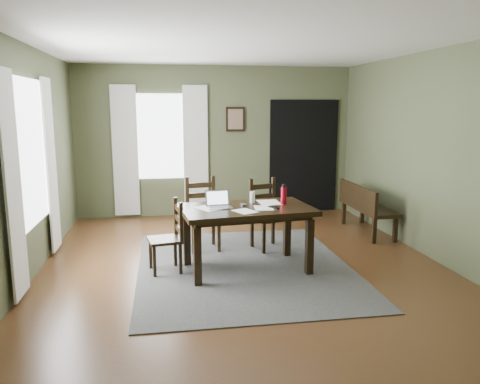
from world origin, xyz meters
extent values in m
cube|color=#492C16|center=(0.00, 0.00, -0.01)|extent=(5.00, 6.00, 0.01)
cube|color=#4B5336|center=(0.00, 3.00, 1.35)|extent=(5.00, 0.02, 2.70)
cube|color=#4B5336|center=(0.00, -3.00, 1.35)|extent=(5.00, 0.02, 2.70)
cube|color=#4B5336|center=(-2.50, 0.00, 1.35)|extent=(0.02, 6.00, 2.70)
cube|color=#4B5336|center=(2.50, 0.00, 1.35)|extent=(0.02, 6.00, 2.70)
cube|color=white|center=(0.00, 0.00, 2.70)|extent=(5.00, 6.00, 0.02)
cube|color=#3C3C3C|center=(0.00, 0.00, 0.01)|extent=(2.60, 3.20, 0.01)
cube|color=black|center=(0.01, -0.10, 0.76)|extent=(1.64, 1.10, 0.06)
cube|color=black|center=(0.01, -0.10, 0.70)|extent=(1.46, 0.91, 0.05)
cube|color=black|center=(-0.61, -0.53, 0.34)|extent=(0.09, 0.09, 0.66)
cube|color=black|center=(-0.69, 0.19, 0.34)|extent=(0.09, 0.09, 0.66)
cube|color=black|center=(0.72, -0.38, 0.34)|extent=(0.09, 0.09, 0.66)
cube|color=black|center=(0.64, 0.34, 0.34)|extent=(0.09, 0.09, 0.66)
cube|color=black|center=(-0.97, -0.02, 0.40)|extent=(0.44, 0.44, 0.04)
cube|color=black|center=(-1.15, 0.10, 0.20)|extent=(0.04, 0.04, 0.37)
cube|color=black|center=(-0.84, 0.16, 0.20)|extent=(0.04, 0.04, 0.37)
cube|color=black|center=(-1.09, -0.20, 0.20)|extent=(0.04, 0.04, 0.37)
cube|color=black|center=(-0.79, -0.15, 0.20)|extent=(0.04, 0.04, 0.37)
cube|color=black|center=(-0.83, 0.17, 0.65)|extent=(0.05, 0.05, 0.47)
cube|color=black|center=(-0.77, -0.15, 0.65)|extent=(0.05, 0.05, 0.47)
cube|color=black|center=(-0.80, 0.01, 0.52)|extent=(0.07, 0.28, 0.06)
cube|color=black|center=(-0.80, 0.01, 0.65)|extent=(0.07, 0.28, 0.06)
cube|color=black|center=(-0.80, 0.01, 0.77)|extent=(0.07, 0.28, 0.06)
cube|color=black|center=(-0.43, 0.80, 0.46)|extent=(0.48, 0.48, 0.04)
cube|color=black|center=(-0.59, 0.60, 0.23)|extent=(0.05, 0.05, 0.43)
cube|color=black|center=(-0.63, 0.95, 0.23)|extent=(0.05, 0.05, 0.43)
cube|color=black|center=(-0.24, 0.64, 0.23)|extent=(0.05, 0.05, 0.43)
cube|color=black|center=(-0.28, 0.99, 0.23)|extent=(0.05, 0.05, 0.43)
cube|color=black|center=(-0.64, 0.97, 0.74)|extent=(0.05, 0.05, 0.54)
cube|color=black|center=(-0.27, 1.01, 0.74)|extent=(0.05, 0.05, 0.54)
cube|color=black|center=(-0.45, 0.99, 0.59)|extent=(0.32, 0.06, 0.07)
cube|color=black|center=(-0.45, 0.99, 0.74)|extent=(0.32, 0.06, 0.07)
cube|color=black|center=(-0.45, 0.99, 0.89)|extent=(0.32, 0.06, 0.07)
cube|color=black|center=(0.47, 0.69, 0.45)|extent=(0.53, 0.53, 0.04)
cube|color=black|center=(0.35, 0.47, 0.22)|extent=(0.05, 0.05, 0.42)
cube|color=black|center=(0.25, 0.80, 0.22)|extent=(0.05, 0.05, 0.42)
cube|color=black|center=(0.68, 0.57, 0.22)|extent=(0.05, 0.05, 0.42)
cube|color=black|center=(0.58, 0.90, 0.22)|extent=(0.05, 0.05, 0.42)
cube|color=black|center=(0.24, 0.82, 0.72)|extent=(0.06, 0.06, 0.53)
cube|color=black|center=(0.59, 0.92, 0.72)|extent=(0.06, 0.06, 0.53)
cube|color=black|center=(0.41, 0.87, 0.58)|extent=(0.31, 0.12, 0.07)
cube|color=black|center=(0.41, 0.87, 0.72)|extent=(0.31, 0.12, 0.07)
cube|color=black|center=(0.41, 0.87, 0.86)|extent=(0.31, 0.12, 0.07)
cube|color=black|center=(2.22, 1.30, 0.41)|extent=(0.44, 1.37, 0.06)
cube|color=black|center=(2.39, 0.71, 0.19)|extent=(0.06, 0.06, 0.38)
cube|color=black|center=(2.05, 0.71, 0.19)|extent=(0.06, 0.06, 0.38)
cube|color=black|center=(2.39, 1.88, 0.19)|extent=(0.06, 0.06, 0.38)
cube|color=black|center=(2.05, 1.88, 0.19)|extent=(0.06, 0.06, 0.38)
cube|color=black|center=(2.02, 1.30, 0.61)|extent=(0.05, 1.37, 0.33)
cube|color=#B7B7BC|center=(-0.31, -0.10, 0.79)|extent=(0.31, 0.23, 0.01)
cube|color=#B7B7BC|center=(-0.33, 0.01, 0.89)|extent=(0.30, 0.08, 0.19)
cube|color=silver|center=(-0.33, 0.00, 0.89)|extent=(0.26, 0.06, 0.16)
cube|color=#3F3F42|center=(-0.31, -0.10, 0.80)|extent=(0.26, 0.14, 0.00)
cube|color=#3F3F42|center=(-0.01, -0.05, 0.80)|extent=(0.06, 0.09, 0.03)
cube|color=black|center=(0.32, -0.21, 0.80)|extent=(0.11, 0.16, 0.02)
cylinder|color=silver|center=(0.13, 0.15, 0.86)|extent=(0.08, 0.08, 0.14)
cylinder|color=#AF0D21|center=(0.50, 0.00, 0.90)|extent=(0.08, 0.08, 0.22)
cylinder|color=black|center=(0.50, 0.00, 1.02)|extent=(0.05, 0.05, 0.03)
cube|color=white|center=(-0.43, -0.09, 0.79)|extent=(0.39, 0.42, 0.00)
cube|color=white|center=(0.21, -0.18, 0.79)|extent=(0.24, 0.30, 0.00)
cube|color=white|center=(0.34, 0.12, 0.79)|extent=(0.27, 0.35, 0.00)
cube|color=white|center=(-0.04, -0.32, 0.79)|extent=(0.31, 0.34, 0.00)
cube|color=white|center=(-2.47, 0.20, 1.45)|extent=(0.01, 1.30, 1.70)
cube|color=white|center=(-1.00, 2.97, 1.45)|extent=(1.00, 0.01, 1.50)
cube|color=silver|center=(-2.44, -0.62, 1.20)|extent=(0.03, 0.48, 2.30)
cube|color=silver|center=(-2.44, 1.02, 1.20)|extent=(0.03, 0.48, 2.30)
cube|color=silver|center=(-1.62, 2.94, 1.20)|extent=(0.44, 0.03, 2.30)
cube|color=silver|center=(-0.38, 2.94, 1.20)|extent=(0.44, 0.03, 2.30)
cube|color=black|center=(0.35, 2.97, 1.75)|extent=(0.34, 0.03, 0.44)
cube|color=brown|center=(0.35, 2.96, 1.75)|extent=(0.27, 0.01, 0.36)
cube|color=black|center=(1.65, 2.97, 1.05)|extent=(1.30, 0.03, 2.10)
camera|label=1|loc=(-0.95, -5.50, 1.98)|focal=35.00mm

